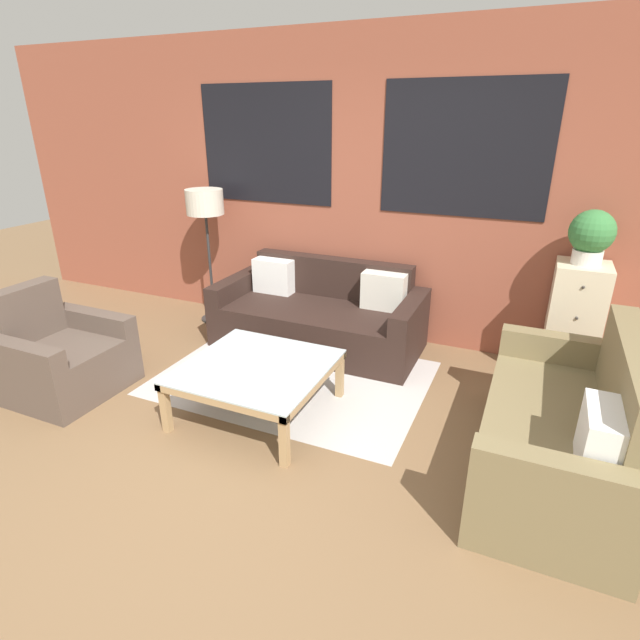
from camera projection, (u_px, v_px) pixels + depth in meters
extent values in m
plane|color=brown|center=(220.00, 467.00, 3.16)|extent=(16.00, 16.00, 0.00)
cube|color=brown|center=(358.00, 191.00, 4.69)|extent=(8.40, 0.08, 2.80)
cube|color=black|center=(265.00, 145.00, 4.86)|extent=(1.40, 0.01, 1.10)
cube|color=black|center=(465.00, 150.00, 4.15)|extent=(1.40, 0.01, 1.10)
cube|color=#BCB7B2|center=(293.00, 378.00, 4.23)|extent=(2.18, 1.57, 0.00)
cube|color=black|center=(314.00, 329.00, 4.69)|extent=(1.61, 0.72, 0.40)
cube|color=black|center=(332.00, 296.00, 4.99)|extent=(1.61, 0.16, 0.78)
cube|color=black|center=(238.00, 304.00, 5.05)|extent=(0.16, 0.88, 0.58)
cube|color=black|center=(409.00, 333.00, 4.39)|extent=(0.16, 0.88, 0.58)
cube|color=white|center=(273.00, 276.00, 5.00)|extent=(0.40, 0.16, 0.34)
cube|color=beige|center=(384.00, 291.00, 4.57)|extent=(0.40, 0.16, 0.34)
cube|color=olive|center=(537.00, 440.00, 3.07)|extent=(0.64, 1.38, 0.42)
cube|color=olive|center=(620.00, 420.00, 2.83)|extent=(0.16, 1.38, 0.92)
cube|color=olive|center=(554.00, 374.00, 3.65)|extent=(0.80, 0.14, 0.62)
cube|color=olive|center=(552.00, 514.00, 2.37)|extent=(0.80, 0.14, 0.62)
cube|color=white|center=(599.00, 440.00, 2.44)|extent=(0.16, 0.40, 0.34)
cube|color=brown|center=(74.00, 370.00, 3.95)|extent=(0.64, 0.55, 0.40)
cube|color=brown|center=(32.00, 336.00, 4.01)|extent=(0.16, 0.55, 0.84)
cube|color=brown|center=(25.00, 378.00, 3.66)|extent=(0.80, 0.14, 0.56)
cube|color=brown|center=(98.00, 342.00, 4.24)|extent=(0.80, 0.14, 0.56)
cube|color=silver|center=(256.00, 366.00, 3.60)|extent=(1.00, 1.00, 0.01)
cube|color=tan|center=(219.00, 402.00, 3.20)|extent=(1.00, 0.05, 0.05)
cube|color=tan|center=(287.00, 344.00, 4.01)|extent=(1.00, 0.05, 0.05)
cube|color=tan|center=(202.00, 358.00, 3.79)|extent=(0.05, 1.00, 0.05)
cube|color=tan|center=(317.00, 383.00, 3.43)|extent=(0.05, 1.00, 0.05)
cube|color=tan|center=(165.00, 407.00, 3.45)|extent=(0.05, 0.05, 0.38)
cube|color=tan|center=(284.00, 440.00, 3.10)|extent=(0.06, 0.05, 0.38)
cube|color=tan|center=(238.00, 353.00, 4.24)|extent=(0.05, 0.06, 0.38)
cube|color=tan|center=(340.00, 374.00, 3.89)|extent=(0.06, 0.06, 0.38)
cylinder|color=#2D2D2D|center=(215.00, 318.00, 5.45)|extent=(0.28, 0.28, 0.02)
cylinder|color=#2D2D2D|center=(210.00, 268.00, 5.23)|extent=(0.03, 0.03, 1.12)
cylinder|color=beige|center=(205.00, 202.00, 4.97)|extent=(0.37, 0.37, 0.25)
cube|color=beige|center=(573.00, 323.00, 4.05)|extent=(0.40, 0.41, 1.00)
sphere|color=#38332D|center=(583.00, 287.00, 3.73)|extent=(0.02, 0.02, 0.02)
sphere|color=#38332D|center=(577.00, 318.00, 3.82)|extent=(0.02, 0.02, 0.02)
sphere|color=#38332D|center=(571.00, 347.00, 3.92)|extent=(0.02, 0.02, 0.02)
sphere|color=#38332D|center=(565.00, 375.00, 4.01)|extent=(0.02, 0.02, 0.02)
cylinder|color=silver|center=(587.00, 257.00, 3.84)|extent=(0.22, 0.22, 0.11)
sphere|color=#387A3D|center=(592.00, 232.00, 3.76)|extent=(0.33, 0.33, 0.33)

